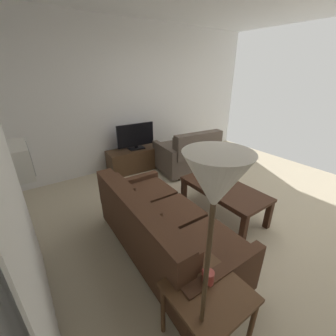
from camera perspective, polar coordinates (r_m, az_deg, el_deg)
name	(u,v)px	position (r m, az deg, el deg)	size (l,w,h in m)	color
ground_plane	(236,211)	(3.49, 17.42, -10.78)	(5.16, 5.29, 0.01)	beige
wall_right	(146,98)	(4.87, -5.65, 17.80)	(0.12, 5.29, 2.79)	white
wall_ac_unit	(19,160)	(2.89, -34.43, 1.79)	(0.59, 0.23, 0.34)	silver
sofa_main	(160,228)	(2.48, -2.08, -15.37)	(1.88, 0.90, 0.81)	black
loveseat_near	(189,154)	(4.48, 5.52, 3.75)	(0.99, 1.28, 0.87)	black
coffee_table	(224,191)	(3.18, 14.34, -5.89)	(1.21, 0.61, 0.44)	#3D2316
end_table	(208,299)	(1.80, 10.39, -30.58)	(0.52, 0.52, 0.55)	brown
floor_lamp	(213,207)	(1.03, 11.68, -9.99)	(0.30, 0.30, 1.63)	#47331E
tv_stand	(137,159)	(4.63, -8.10, 2.37)	(0.49, 1.22, 0.45)	#4C331E
flat_tv	(136,136)	(4.47, -8.45, 8.24)	(0.21, 0.78, 0.52)	black
coffee_mug	(208,277)	(1.74, 10.49, -26.26)	(0.10, 0.08, 0.10)	#B23F38
book_stack	(222,174)	(3.39, 13.84, -1.60)	(0.29, 0.33, 0.10)	#996699
tv_remote	(203,180)	(3.25, 9.12, -3.16)	(0.11, 0.16, 0.02)	black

